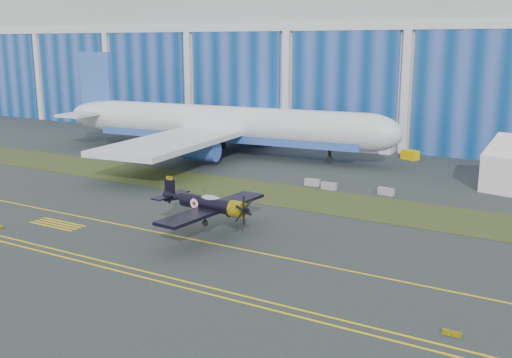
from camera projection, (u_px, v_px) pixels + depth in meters
The scene contains 15 objects.
ground at pixel (250, 231), 58.60m from camera, with size 260.00×260.00×0.00m, color #2F3636.
grass_median at pixel (312, 199), 70.35m from camera, with size 260.00×10.00×0.02m, color #475128.
hangar at pixel (442, 59), 115.55m from camera, with size 220.00×45.70×30.00m.
taxiway_centreline at pixel (222, 245), 54.40m from camera, with size 200.00×0.20×0.02m, color yellow.
edge_line_near at pixel (154, 280), 46.42m from camera, with size 80.00×0.20×0.02m, color yellow.
edge_line_far at pixel (162, 276), 47.26m from camera, with size 80.00×0.20×0.02m, color yellow.
hold_short_ladder at pixel (58, 224), 60.70m from camera, with size 6.00×2.40×0.02m, color yellow, non-canonical shape.
guard_board_right at pixel (452, 333), 37.59m from camera, with size 1.20×0.15×0.35m, color yellow.
warbird at pixel (207, 204), 56.27m from camera, with size 12.06×14.21×4.00m.
jetliner at pixel (225, 85), 96.20m from camera, with size 70.06×61.31×22.57m.
shipping_container at pixel (373, 144), 100.25m from camera, with size 6.67×2.67×2.89m, color #DFCEFB.
tug at pixel (410, 155), 94.12m from camera, with size 2.51×1.57×1.46m, color #F9C100.
barrier_a at pixel (312, 182), 76.90m from camera, with size 2.00×0.60×0.90m, color gray.
barrier_b at pixel (329, 186), 74.92m from camera, with size 2.00×0.60×0.90m, color gray.
barrier_c at pixel (386, 191), 72.19m from camera, with size 2.00×0.60×0.90m, color gray.
Camera 1 is at (28.90, -47.96, 18.02)m, focal length 42.00 mm.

